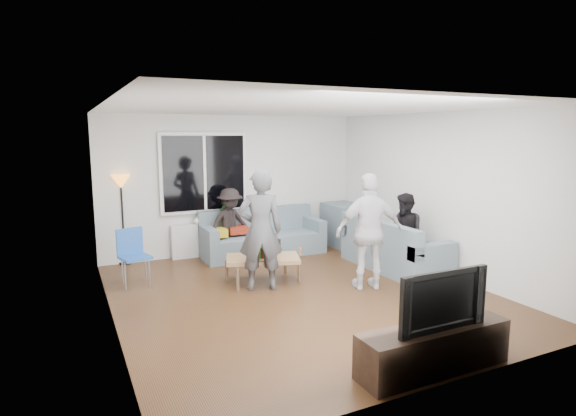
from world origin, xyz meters
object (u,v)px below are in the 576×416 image
spectator_back (230,224)px  player_left (260,230)px  side_chair (135,258)px  player_right (370,232)px  coffee_table (263,269)px  spectator_right (405,233)px  floor_lamp (123,220)px  sofa_right_section (395,244)px  tv_console (434,348)px  sofa_back_section (263,232)px  television (436,298)px

spectator_back → player_left: bearing=-107.9°
side_chair → player_right: bearing=-42.1°
coffee_table → spectator_right: bearing=-13.3°
coffee_table → spectator_back: size_ratio=0.85×
floor_lamp → player_left: player_left is taller
sofa_right_section → player_right: size_ratio=1.17×
side_chair → spectator_back: spectator_back is taller
player_left → spectator_right: 2.46m
side_chair → floor_lamp: floor_lamp is taller
sofa_right_section → side_chair: bearing=77.0°
player_left → spectator_right: (2.44, -0.25, -0.22)m
player_left → tv_console: player_left is taller
sofa_back_section → television: bearing=-92.6°
coffee_table → tv_console: size_ratio=0.69×
sofa_back_section → floor_lamp: floor_lamp is taller
player_left → tv_console: bearing=118.1°
player_left → spectator_right: size_ratio=1.34×
side_chair → television: television is taller
side_chair → spectator_right: bearing=-30.9°
sofa_back_section → floor_lamp: size_ratio=1.47×
side_chair → spectator_back: 2.03m
spectator_back → sofa_right_section: bearing=-51.8°
player_right → spectator_back: size_ratio=1.33×
coffee_table → floor_lamp: (-1.79, 2.00, 0.58)m
sofa_right_section → side_chair: side_chair is taller
sofa_right_section → coffee_table: size_ratio=1.82×
spectator_right → sofa_back_section: bearing=-136.3°
sofa_back_section → floor_lamp: 2.50m
sofa_right_section → spectator_back: 2.94m
side_chair → spectator_back: (1.80, 0.91, 0.21)m
coffee_table → television: (0.43, -3.24, 0.53)m
player_left → spectator_right: player_left is taller
spectator_right → television: bearing=-29.2°
floor_lamp → spectator_back: size_ratio=1.21×
sofa_back_section → side_chair: 2.59m
player_right → spectator_right: 1.09m
floor_lamp → player_right: size_ratio=0.91×
player_right → tv_console: size_ratio=1.07×
spectator_right → spectator_back: spectator_right is taller
tv_console → sofa_right_section: bearing=57.8°
sofa_back_section → spectator_right: spectator_right is taller
player_right → sofa_right_section: bearing=-129.6°
sofa_back_section → spectator_back: bearing=177.3°
spectator_right → television: size_ratio=1.30×
coffee_table → sofa_back_section: bearing=67.2°
coffee_table → spectator_right: 2.39m
sofa_back_section → player_right: size_ratio=1.35×
player_left → tv_console: size_ratio=1.10×
sofa_right_section → floor_lamp: floor_lamp is taller
sofa_right_section → spectator_right: spectator_right is taller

